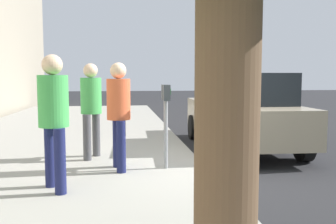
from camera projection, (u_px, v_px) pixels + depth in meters
The scene contains 7 objects.
ground_plane at pixel (206, 175), 6.31m from camera, with size 80.00×80.00×0.00m, color #232326.
sidewalk_slab at pixel (25, 177), 5.91m from camera, with size 28.00×6.00×0.15m, color gray.
parking_meter at pixel (166, 108), 6.09m from camera, with size 0.36×0.12×1.41m.
pedestrian_at_meter at pixel (119, 107), 5.99m from camera, with size 0.53×0.39×1.77m.
pedestrian_bystander at pixel (54, 110), 4.87m from camera, with size 0.50×0.40×1.83m.
parking_officer at pixel (91, 102), 6.87m from camera, with size 0.51×0.39×1.79m.
parked_sedan_near at pixel (241, 111), 8.54m from camera, with size 4.45×2.07×1.77m.
Camera 1 is at (-6.04, 1.45, 1.68)m, focal length 39.12 mm.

